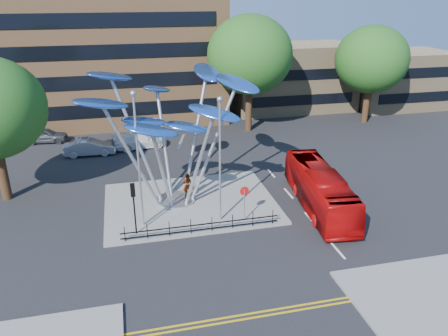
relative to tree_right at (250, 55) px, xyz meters
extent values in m
plane|color=black|center=(-8.00, -22.00, -8.04)|extent=(120.00, 120.00, 0.00)
cube|color=slate|center=(-9.00, -16.00, -7.96)|extent=(12.00, 9.00, 0.15)
cube|color=gold|center=(-8.00, -28.00, -8.03)|extent=(40.00, 0.12, 0.01)
cube|color=gold|center=(-8.00, -28.30, -8.03)|extent=(40.00, 0.12, 0.01)
cube|color=#A0865E|center=(8.00, 8.00, -4.04)|extent=(15.00, 8.00, 8.00)
cube|color=#A0865E|center=(22.00, 6.00, -4.54)|extent=(12.00, 8.00, 7.00)
cylinder|color=black|center=(0.00, 0.00, -5.18)|extent=(0.70, 0.70, 5.72)
ellipsoid|color=#1F4A15|center=(0.00, 0.00, 0.02)|extent=(8.80, 8.80, 8.10)
cylinder|color=black|center=(-22.00, -12.00, -5.62)|extent=(0.70, 0.70, 4.84)
cylinder|color=black|center=(14.00, 0.00, -5.51)|extent=(0.70, 0.70, 5.06)
ellipsoid|color=#1F4A15|center=(14.00, 0.00, -0.91)|extent=(8.00, 8.00, 7.36)
cylinder|color=#9EA0A5|center=(-10.00, -15.50, -7.83)|extent=(2.80, 2.80, 0.12)
cylinder|color=#9EA0A5|center=(-11.20, -16.10, -3.99)|extent=(0.24, 0.24, 7.80)
ellipsoid|color=blue|center=(-14.40, -17.10, -0.09)|extent=(3.92, 2.95, 1.39)
cylinder|color=#9EA0A5|center=(-10.40, -16.50, -4.69)|extent=(0.24, 0.24, 6.40)
ellipsoid|color=blue|center=(-11.60, -18.70, -1.49)|extent=(3.47, 1.78, 1.31)
cylinder|color=#9EA0A5|center=(-9.40, -16.30, -4.39)|extent=(0.24, 0.24, 7.00)
ellipsoid|color=blue|center=(-7.60, -17.90, -0.89)|extent=(3.81, 3.11, 1.36)
cylinder|color=#9EA0A5|center=(-8.80, -15.50, -3.79)|extent=(0.24, 0.24, 8.20)
ellipsoid|color=blue|center=(-5.40, -15.10, 0.31)|extent=(3.52, 4.06, 1.44)
cylinder|color=#9EA0A5|center=(-9.20, -14.60, -3.59)|extent=(0.24, 0.24, 8.60)
ellipsoid|color=blue|center=(-7.00, -12.60, 0.71)|extent=(2.21, 3.79, 1.39)
cylinder|color=#9EA0A5|center=(-10.20, -14.50, -4.19)|extent=(0.24, 0.24, 7.40)
ellipsoid|color=blue|center=(-10.60, -11.90, -0.49)|extent=(3.02, 3.71, 1.34)
cylinder|color=#9EA0A5|center=(-11.00, -15.10, -3.49)|extent=(0.24, 0.24, 8.80)
ellipsoid|color=blue|center=(-13.80, -13.70, 0.91)|extent=(3.88, 3.60, 1.42)
ellipsoid|color=blue|center=(-11.80, -15.30, -1.89)|extent=(3.40, 1.96, 1.13)
ellipsoid|color=blue|center=(-9.10, -15.90, -2.29)|extent=(3.39, 2.16, 1.11)
cylinder|color=#9EA0A5|center=(-12.50, -18.50, -3.64)|extent=(0.14, 0.14, 8.50)
sphere|color=#9EA0A5|center=(-12.50, -18.50, 0.73)|extent=(0.36, 0.36, 0.36)
cylinder|color=#9EA0A5|center=(-7.50, -19.00, -3.89)|extent=(0.14, 0.14, 8.00)
sphere|color=#9EA0A5|center=(-7.50, -19.00, 0.23)|extent=(0.36, 0.36, 0.36)
cylinder|color=black|center=(-13.00, -19.50, -6.29)|extent=(0.10, 0.10, 3.20)
cube|color=black|center=(-13.00, -19.50, -4.89)|extent=(0.28, 0.18, 0.85)
sphere|color=#FF0C0C|center=(-13.00, -19.50, -4.61)|extent=(0.18, 0.18, 0.18)
cylinder|color=#9EA0A5|center=(-6.00, -19.50, -6.74)|extent=(0.08, 0.08, 2.30)
cylinder|color=red|center=(-6.00, -19.47, -5.74)|extent=(0.60, 0.04, 0.60)
cube|color=white|center=(-6.00, -19.45, -5.74)|extent=(0.42, 0.03, 0.10)
cylinder|color=black|center=(-13.70, -20.30, -7.39)|extent=(0.05, 0.05, 1.00)
cylinder|color=black|center=(-12.36, -20.30, -7.39)|extent=(0.05, 0.05, 1.00)
cylinder|color=black|center=(-11.01, -20.30, -7.39)|extent=(0.05, 0.05, 1.00)
cylinder|color=black|center=(-9.67, -20.30, -7.39)|extent=(0.05, 0.05, 1.00)
cylinder|color=black|center=(-8.33, -20.30, -7.39)|extent=(0.05, 0.05, 1.00)
cylinder|color=black|center=(-6.99, -20.30, -7.39)|extent=(0.05, 0.05, 1.00)
cylinder|color=black|center=(-5.64, -20.30, -7.39)|extent=(0.05, 0.05, 1.00)
cylinder|color=black|center=(-4.30, -20.30, -7.39)|extent=(0.05, 0.05, 1.00)
cube|color=black|center=(-9.00, -20.30, -7.34)|extent=(10.00, 0.06, 0.06)
cube|color=black|center=(-9.00, -20.30, -7.69)|extent=(10.00, 0.06, 0.06)
imported|color=#AA0708|center=(-0.28, -18.56, -6.61)|extent=(3.59, 10.43, 2.85)
imported|color=gray|center=(-9.08, -15.24, -6.93)|extent=(0.72, 0.50, 1.90)
imported|color=#47494F|center=(-20.96, 0.82, -7.31)|extent=(4.41, 2.09, 1.46)
imported|color=#A3A5AA|center=(-16.46, -3.94, -7.27)|extent=(4.69, 1.70, 1.54)
imported|color=white|center=(-11.83, -2.94, -7.28)|extent=(5.48, 2.92, 1.51)
camera|label=1|loc=(-13.14, -43.83, 6.31)|focal=35.00mm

